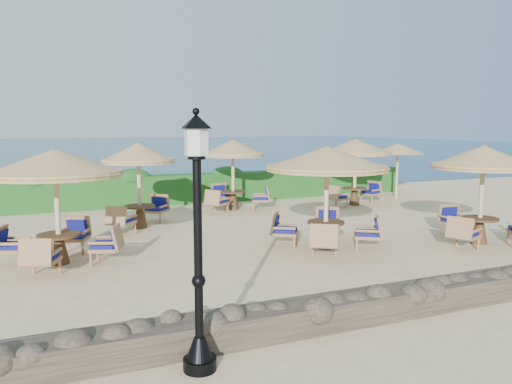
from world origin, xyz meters
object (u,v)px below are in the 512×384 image
extra_parasol (398,149)px  cafe_set_0 (56,183)px  cafe_set_4 (233,162)px  cafe_set_5 (355,155)px  cafe_set_1 (327,175)px  lamp_post (198,254)px  cafe_set_2 (483,174)px  cafe_set_3 (139,168)px

extra_parasol → cafe_set_0: (-14.16, -5.87, -0.28)m
cafe_set_4 → cafe_set_5: 4.96m
cafe_set_4 → cafe_set_1: bearing=-88.9°
extra_parasol → cafe_set_4: (-7.84, -0.23, -0.35)m
lamp_post → cafe_set_1: 7.06m
cafe_set_2 → lamp_post: bearing=-156.4°
cafe_set_0 → cafe_set_1: 6.54m
cafe_set_5 → cafe_set_0: bearing=-157.1°
lamp_post → cafe_set_0: size_ratio=1.08×
cafe_set_3 → cafe_set_5: same height
cafe_set_5 → extra_parasol: bearing=20.8°
extra_parasol → cafe_set_1: (-7.71, -6.91, -0.26)m
extra_parasol → cafe_set_3: (-11.74, -2.40, -0.29)m
cafe_set_1 → cafe_set_2: (4.13, -1.14, -0.02)m
cafe_set_0 → cafe_set_2: (10.58, -2.19, 0.01)m
cafe_set_2 → cafe_set_5: 6.96m
extra_parasol → cafe_set_2: 8.82m
lamp_post → cafe_set_1: (4.89, 5.09, 0.36)m
lamp_post → cafe_set_3: lamp_post is taller
cafe_set_0 → cafe_set_3: (2.43, 3.47, -0.00)m
extra_parasol → cafe_set_5: 3.18m
extra_parasol → cafe_set_1: 10.36m
cafe_set_3 → cafe_set_0: bearing=-125.0°
extra_parasol → cafe_set_5: bearing=-159.2°
lamp_post → extra_parasol: lamp_post is taller
cafe_set_2 → cafe_set_4: (-4.26, 7.82, -0.08)m
cafe_set_3 → cafe_set_4: size_ratio=0.96×
cafe_set_1 → cafe_set_3: 6.05m
cafe_set_2 → cafe_set_3: size_ratio=1.05×
lamp_post → cafe_set_3: (0.86, 9.60, 0.33)m
cafe_set_2 → extra_parasol: bearing=66.0°
lamp_post → extra_parasol: (12.60, 12.00, 0.62)m
cafe_set_3 → cafe_set_5: (8.77, 1.27, 0.13)m
extra_parasol → cafe_set_1: size_ratio=0.76×
lamp_post → cafe_set_5: bearing=48.5°
cafe_set_1 → cafe_set_4: 6.69m
extra_parasol → cafe_set_3: bearing=-168.5°
lamp_post → cafe_set_4: bearing=68.0°
cafe_set_1 → cafe_set_3: same height
cafe_set_3 → cafe_set_5: bearing=8.2°
lamp_post → cafe_set_5: 14.53m
cafe_set_2 → cafe_set_5: bearing=84.9°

